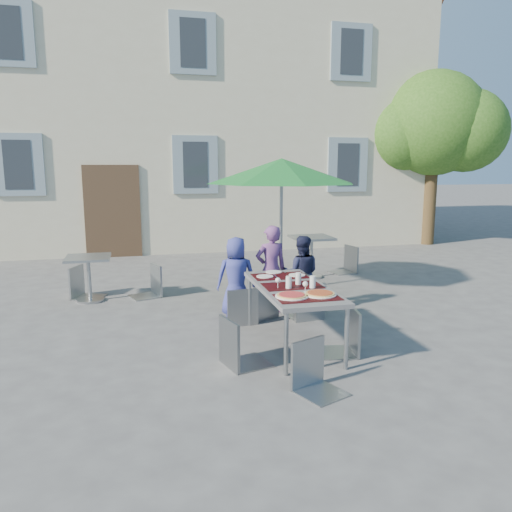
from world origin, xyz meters
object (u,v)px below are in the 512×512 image
object	(u,v)px
pizza_near_left	(292,295)
bg_chair_l_1	(273,250)
patio_umbrella	(282,172)
cafe_table_0	(89,271)
chair_4	(347,304)
dining_table	(292,290)
chair_5	(315,336)
chair_3	(238,312)
bg_chair_r_0	(150,261)
pizza_near_right	(320,294)
bg_chair_l_0	(81,263)
child_0	(236,277)
chair_1	(262,280)
bg_chair_r_1	(347,243)
chair_2	(308,278)
child_1	(271,269)
cafe_table_1	(311,248)
child_2	(301,274)
chair_0	(241,283)

from	to	relation	value
pizza_near_left	bg_chair_l_1	bearing A→B (deg)	77.17
patio_umbrella	cafe_table_0	bearing A→B (deg)	178.18
cafe_table_0	chair_4	bearing A→B (deg)	-44.93
dining_table	chair_5	world-z (taller)	chair_5
chair_3	bg_chair_r_0	xyz separation A→B (m)	(-0.85, 3.29, -0.02)
pizza_near_right	bg_chair_l_0	distance (m)	4.52
child_0	chair_1	distance (m)	0.41
bg_chair_l_1	bg_chair_r_1	xyz separation A→B (m)	(1.59, 0.01, 0.08)
bg_chair_l_1	bg_chair_r_1	size ratio (longest dim) A/B	0.89
child_0	chair_3	distance (m)	1.89
chair_1	chair_5	xyz separation A→B (m)	(-0.08, -2.40, -0.02)
chair_2	patio_umbrella	distance (m)	2.21
child_0	pizza_near_right	bearing A→B (deg)	115.09
child_1	cafe_table_0	bearing A→B (deg)	-31.16
chair_2	cafe_table_1	bearing A→B (deg)	68.99
child_2	chair_1	xyz separation A→B (m)	(-0.66, -0.24, -0.01)
chair_2	cafe_table_0	size ratio (longest dim) A/B	1.40
chair_4	bg_chair_l_1	world-z (taller)	chair_4
child_1	chair_2	world-z (taller)	child_1
child_2	child_1	bearing A→B (deg)	14.35
chair_4	bg_chair_r_1	distance (m)	4.61
pizza_near_right	cafe_table_1	xyz separation A→B (m)	(1.35, 4.01, -0.18)
child_1	chair_1	size ratio (longest dim) A/B	1.36
child_0	bg_chair_l_0	bearing A→B (deg)	-27.30
child_2	patio_umbrella	bearing A→B (deg)	-74.27
chair_1	chair_3	xyz separation A→B (m)	(-0.69, -1.63, 0.05)
pizza_near_right	bg_chair_l_1	world-z (taller)	bg_chair_l_1
chair_3	cafe_table_1	world-z (taller)	chair_3
child_2	bg_chair_r_0	xyz separation A→B (m)	(-2.20, 1.42, 0.02)
dining_table	cafe_table_1	distance (m)	3.82
chair_4	chair_5	size ratio (longest dim) A/B	1.07
child_0	chair_3	world-z (taller)	child_0
chair_4	bg_chair_l_0	bearing A→B (deg)	133.96
dining_table	bg_chair_l_1	xyz separation A→B (m)	(0.81, 3.78, -0.16)
chair_3	chair_0	bearing A→B (deg)	76.96
dining_table	child_1	world-z (taller)	child_1
child_0	bg_chair_r_0	distance (m)	1.87
chair_2	chair_3	xyz separation A→B (m)	(-1.31, -1.45, 0.01)
child_2	cafe_table_0	size ratio (longest dim) A/B	1.56
dining_table	bg_chair_r_0	xyz separation A→B (m)	(-1.63, 2.80, -0.10)
cafe_table_0	bg_chair_l_0	distance (m)	0.31
pizza_near_right	patio_umbrella	bearing A→B (deg)	81.72
dining_table	child_1	bearing A→B (deg)	85.44
pizza_near_left	chair_3	bearing A→B (deg)	179.83
cafe_table_1	chair_3	bearing A→B (deg)	-119.78
chair_2	bg_chair_l_0	world-z (taller)	chair_2
dining_table	chair_4	bearing A→B (deg)	-38.36
pizza_near_left	bg_chair_r_1	distance (m)	5.00
chair_3	chair_5	world-z (taller)	chair_3
chair_1	chair_2	size ratio (longest dim) A/B	0.94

